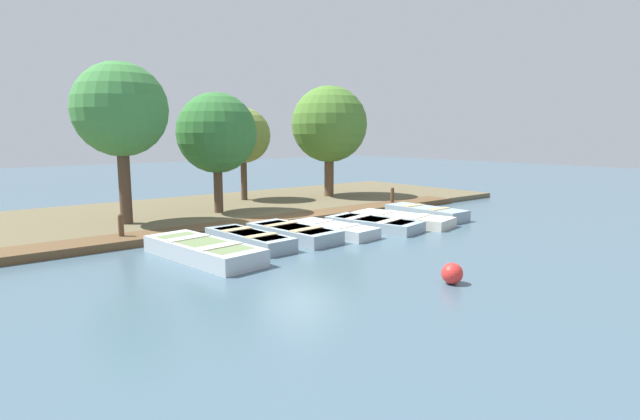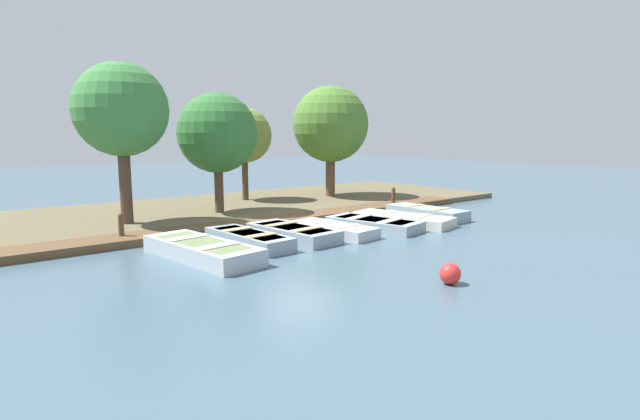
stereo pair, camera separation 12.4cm
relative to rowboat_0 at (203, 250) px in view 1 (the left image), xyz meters
The scene contains 17 objects.
ground_plane 4.20m from the rowboat_0, 108.11° to the left, with size 80.00×80.00×0.00m, color #425B6B.
shore_bank 7.46m from the rowboat_0, 147.69° to the left, with size 8.00×24.00×0.21m.
dock_walkway 4.86m from the rowboat_0, 124.89° to the left, with size 1.20×17.44×0.22m.
rowboat_0 is the anchor object (origin of this frame).
rowboat_1 1.67m from the rowboat_0, 107.67° to the left, with size 3.02×1.16×0.39m.
rowboat_2 3.07m from the rowboat_0, 98.60° to the left, with size 3.01×1.48×0.39m.
rowboat_3 4.38m from the rowboat_0, 93.37° to the left, with size 2.91×1.35×0.34m.
rowboat_4 5.96m from the rowboat_0, 91.22° to the left, with size 3.21×1.85×0.34m.
rowboat_5 7.32m from the rowboat_0, 91.28° to the left, with size 3.53×1.97×0.34m.
rowboat_6 8.91m from the rowboat_0, 92.77° to the left, with size 3.02×1.13×0.41m.
mooring_post_near 3.09m from the rowboat_0, 161.28° to the right, with size 0.15×0.15×0.85m.
mooring_post_far 10.26m from the rowboat_0, 106.55° to the left, with size 0.15×0.15×0.85m.
buoy 5.85m from the rowboat_0, 30.35° to the left, with size 0.43×0.43×0.43m.
park_tree_far_left 5.97m from the rowboat_0, behind, with size 2.85×2.85×5.15m.
park_tree_left 6.56m from the rowboat_0, 148.55° to the left, with size 2.80×2.80×4.43m.
park_tree_center 9.76m from the rowboat_0, 143.34° to the left, with size 2.30×2.30×4.08m.
park_tree_right 11.67m from the rowboat_0, 124.12° to the left, with size 3.37×3.37×5.11m.
Camera 1 is at (12.19, -9.21, 2.98)m, focal length 28.00 mm.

